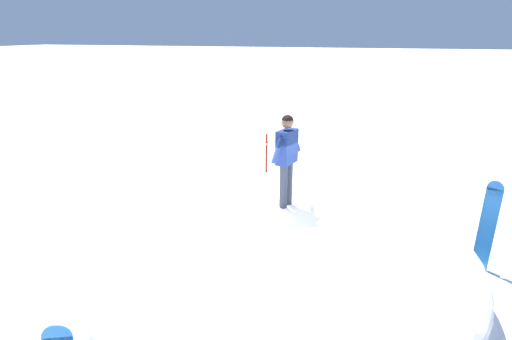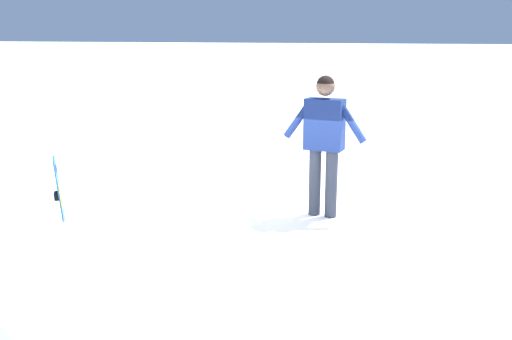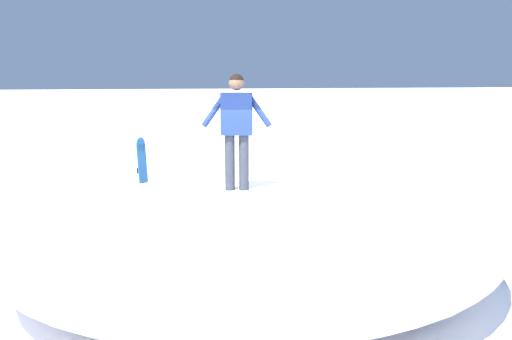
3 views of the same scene
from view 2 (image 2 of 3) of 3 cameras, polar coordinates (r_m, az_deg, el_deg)
ground at (r=7.79m, az=2.75°, el=-13.56°), size 240.00×240.00×0.00m
snow_mound at (r=7.43m, az=3.99°, el=-9.19°), size 7.49×8.02×1.36m
snowboarder_standing at (r=6.98m, az=6.42°, el=3.36°), size 0.32×0.98×1.63m
snowboard_secondary_upright at (r=9.72m, az=-17.82°, el=-3.25°), size 0.33×0.26×1.65m
backpack_near at (r=10.53m, az=10.98°, el=-5.39°), size 0.58×0.47×0.35m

